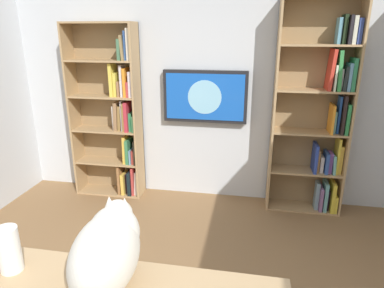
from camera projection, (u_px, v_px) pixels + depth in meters
wall_back at (205, 84)px, 3.83m from camera, size 4.52×0.06×2.70m
bookshelf_left at (321, 115)px, 3.55m from camera, size 0.79×0.28×2.23m
bookshelf_right at (115, 117)px, 3.97m from camera, size 0.80×0.28×2.01m
wall_mounted_tv at (205, 97)px, 3.79m from camera, size 0.94×0.07×0.58m
cat at (108, 248)px, 1.58m from camera, size 0.29×0.61×0.40m
paper_towel_roll at (9, 249)px, 1.70m from camera, size 0.11×0.11×0.24m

